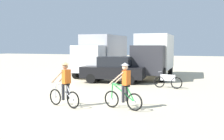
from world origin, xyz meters
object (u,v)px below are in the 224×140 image
Objects in this scene: box_truck_white_box at (154,54)px; sedan_parked at (114,70)px; bicycle_spare at (168,81)px; cyclist_cowboy_hat at (124,88)px; cyclist_orange_shirt at (65,86)px; box_truck_grey_hauler at (102,53)px.

sedan_parked is at bearing -113.09° from box_truck_white_box.
box_truck_white_box is 4.02× the size of bicycle_spare.
cyclist_cowboy_hat is 1.06× the size of bicycle_spare.
sedan_parked is 2.41× the size of cyclist_cowboy_hat.
bicycle_spare is at bearing -68.09° from box_truck_white_box.
cyclist_orange_shirt is (0.99, -7.66, -0.04)m from sedan_parked.
cyclist_orange_shirt reaches higher than sedan_parked.
box_truck_white_box is 11.84m from cyclist_orange_shirt.
sedan_parked is 4.02m from bicycle_spare.
box_truck_white_box is at bearing 66.91° from sedan_parked.
box_truck_grey_hauler is 0.99× the size of box_truck_white_box.
cyclist_orange_shirt is (-0.76, -11.77, -1.03)m from box_truck_white_box.
bicycle_spare is at bearing 66.57° from cyclist_orange_shirt.
box_truck_grey_hauler and box_truck_white_box have the same top height.
box_truck_grey_hauler is 8.22m from bicycle_spare.
box_truck_grey_hauler reaches higher than bicycle_spare.
cyclist_cowboy_hat is at bearing 12.13° from cyclist_orange_shirt.
box_truck_grey_hauler is 4.35m from box_truck_white_box.
cyclist_cowboy_hat is (1.59, -11.27, -1.03)m from box_truck_white_box.
cyclist_orange_shirt is 7.19m from bicycle_spare.
cyclist_cowboy_hat reaches higher than bicycle_spare.
sedan_parked is 2.55× the size of bicycle_spare.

